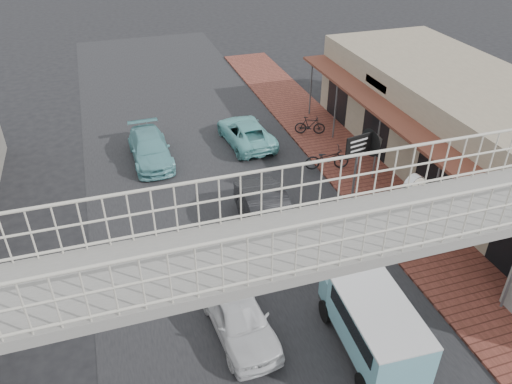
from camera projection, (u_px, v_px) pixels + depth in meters
ground at (256, 291)px, 15.92m from camera, size 120.00×120.00×0.00m
road_strip at (256, 291)px, 15.92m from camera, size 10.00×60.00×0.01m
sidewalk at (388, 204)px, 19.96m from camera, size 3.00×40.00×0.10m
shophouse_row at (476, 134)px, 20.84m from camera, size 7.20×18.00×4.00m
footbridge at (312, 309)px, 11.00m from camera, size 16.40×2.40×6.34m
white_hatchback at (239, 315)px, 14.22m from camera, size 1.80×3.85×1.28m
dark_sedan at (268, 216)px, 18.10m from camera, size 1.72×4.52×1.47m
angkot_curb at (246, 132)px, 24.21m from camera, size 2.23×4.32×1.17m
angkot_far at (150, 149)px, 22.75m from camera, size 1.79×4.21×1.21m
angkot_van at (374, 321)px, 13.33m from camera, size 1.91×3.85×1.85m
motorcycle_near at (327, 158)px, 21.96m from camera, size 2.06×1.06×1.03m
motorcycle_far at (310, 125)px, 24.92m from camera, size 1.58×0.95×0.92m
street_clock at (413, 190)px, 15.89m from camera, size 0.82×0.75×3.17m
arrow_sign at (374, 142)px, 19.03m from camera, size 1.83×1.20×3.05m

